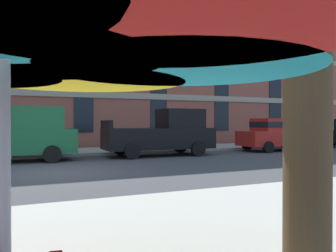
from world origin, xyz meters
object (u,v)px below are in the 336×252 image
sedan_red (277,134)px  patio_umbrella (4,22)px  pickup_black (163,134)px  pickup_green_midblock (14,136)px

sedan_red → patio_umbrella: patio_umbrella is taller
pickup_black → patio_umbrella: size_ratio=1.40×
sedan_red → patio_umbrella: 18.17m
pickup_green_midblock → pickup_black: 6.39m
pickup_green_midblock → patio_umbrella: bearing=-89.0°
sedan_red → pickup_green_midblock: bearing=180.0°
pickup_black → sedan_red: 6.78m
pickup_green_midblock → sedan_red: (13.17, -0.00, -0.08)m
pickup_black → patio_umbrella: patio_umbrella is taller
pickup_green_midblock → sedan_red: size_ratio=1.16×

